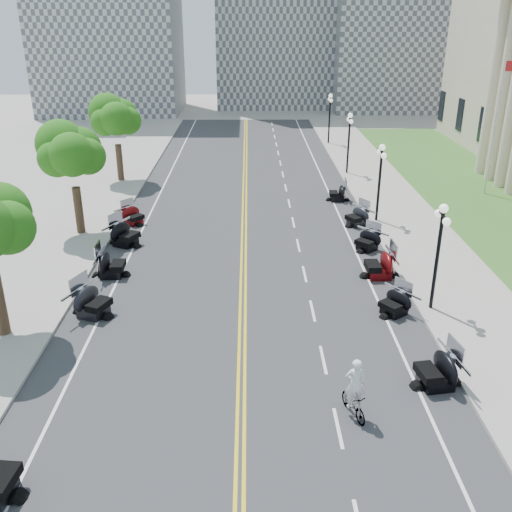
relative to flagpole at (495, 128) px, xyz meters
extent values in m
plane|color=gray|center=(-18.00, -22.00, -5.00)|extent=(160.00, 160.00, 0.00)
cube|color=#333335|center=(-18.00, -12.00, -5.00)|extent=(16.00, 90.00, 0.01)
cube|color=yellow|center=(-18.12, -12.00, -4.99)|extent=(0.12, 90.00, 0.00)
cube|color=yellow|center=(-17.88, -12.00, -4.99)|extent=(0.12, 90.00, 0.00)
cube|color=white|center=(-11.60, -12.00, -4.99)|extent=(0.12, 90.00, 0.00)
cube|color=white|center=(-24.40, -12.00, -4.99)|extent=(0.12, 90.00, 0.00)
cube|color=white|center=(-14.80, -26.00, -4.99)|extent=(0.12, 2.00, 0.00)
cube|color=white|center=(-14.80, -22.00, -4.99)|extent=(0.12, 2.00, 0.00)
cube|color=white|center=(-14.80, -18.00, -4.99)|extent=(0.12, 2.00, 0.00)
cube|color=white|center=(-14.80, -14.00, -4.99)|extent=(0.12, 2.00, 0.00)
cube|color=white|center=(-14.80, -10.00, -4.99)|extent=(0.12, 2.00, 0.00)
cube|color=white|center=(-14.80, -6.00, -4.99)|extent=(0.12, 2.00, 0.00)
cube|color=white|center=(-14.80, -2.00, -4.99)|extent=(0.12, 2.00, 0.00)
cube|color=white|center=(-14.80, 2.00, -4.99)|extent=(0.12, 2.00, 0.00)
cube|color=white|center=(-14.80, 6.00, -4.99)|extent=(0.12, 2.00, 0.00)
cube|color=white|center=(-14.80, 10.00, -4.99)|extent=(0.12, 2.00, 0.00)
cube|color=white|center=(-14.80, 14.00, -4.99)|extent=(0.12, 2.00, 0.00)
cube|color=white|center=(-14.80, 18.00, -4.99)|extent=(0.12, 2.00, 0.00)
cube|color=white|center=(-14.80, 22.00, -4.99)|extent=(0.12, 2.00, 0.00)
cube|color=white|center=(-14.80, 26.00, -4.99)|extent=(0.12, 2.00, 0.00)
cube|color=white|center=(-14.80, 30.00, -4.99)|extent=(0.12, 2.00, 0.00)
cube|color=#9E9991|center=(-7.50, -12.00, -4.92)|extent=(5.00, 90.00, 0.15)
cube|color=#9E9991|center=(-28.50, -12.00, -4.92)|extent=(5.00, 90.00, 0.15)
cube|color=#356023|center=(-0.50, -4.00, -4.95)|extent=(9.00, 60.00, 0.10)
cube|color=gray|center=(-36.00, 40.00, 8.00)|extent=(18.00, 14.00, 26.00)
cube|color=gray|center=(4.00, 43.00, 6.00)|extent=(20.00, 14.00, 22.00)
imported|color=#A51414|center=(-14.22, -25.38, -4.52)|extent=(0.94, 1.64, 0.95)
imported|color=white|center=(-14.22, -25.38, -3.11)|extent=(0.69, 0.45, 1.89)
camera|label=1|loc=(-17.69, -40.94, 7.53)|focal=40.00mm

